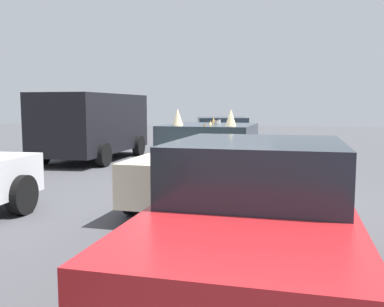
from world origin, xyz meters
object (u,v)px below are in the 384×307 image
art_car_decorated (208,162)px  parked_van_near_right (93,123)px  parked_sedan_behind_right (221,137)px  parked_sedan_far_left (255,219)px

art_car_decorated → parked_van_near_right: (5.29, 4.69, 0.50)m
art_car_decorated → parked_sedan_behind_right: (6.60, 0.56, -0.02)m
parked_van_near_right → parked_sedan_far_left: bearing=34.8°
parked_van_near_right → parked_sedan_far_left: (-9.30, -5.78, -0.50)m
parked_van_near_right → parked_sedan_behind_right: parked_van_near_right is taller
parked_van_near_right → parked_sedan_behind_right: 4.36m
art_car_decorated → parked_van_near_right: parked_van_near_right is taller
parked_sedan_behind_right → art_car_decorated: bearing=172.7°
art_car_decorated → parked_sedan_behind_right: art_car_decorated is taller
art_car_decorated → parked_sedan_far_left: 4.15m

